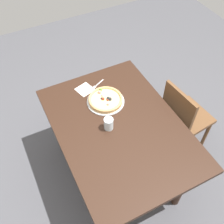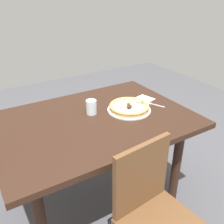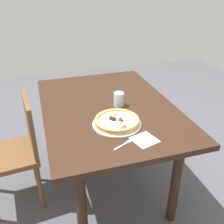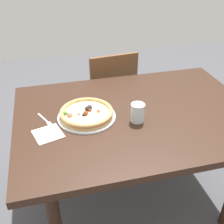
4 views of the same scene
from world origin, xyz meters
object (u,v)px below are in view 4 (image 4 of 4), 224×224
Objects in this scene: chair_near at (109,95)px; fork at (46,121)px; plate at (87,117)px; pizza at (86,113)px; drinking_glass at (138,113)px; napkin at (48,134)px; dining_table at (136,126)px.

fork is at bearing -133.63° from chair_near.
plate is (0.30, 0.69, 0.27)m from chair_near.
fork is at bearing -4.19° from pizza.
chair_near is at bearing -92.21° from drinking_glass.
drinking_glass is 0.50m from napkin.
dining_table is at bearing -96.22° from chair_near.
drinking_glass is 0.77× the size of napkin.
chair_near is at bearing -113.49° from pizza.
plate is 3.09× the size of drinking_glass.
chair_near is at bearing 116.82° from fork.
pizza is (0.29, -0.02, 0.13)m from dining_table.
plate is 1.09× the size of pizza.
pizza is at bearing -4.11° from dining_table.
chair_near is (-0.01, -0.71, -0.17)m from dining_table.
drinking_glass is at bearing -97.90° from chair_near.
plate is 0.23m from fork.
pizza is 2.83× the size of drinking_glass.
drinking_glass reaches higher than pizza.
dining_table is 4.23× the size of plate.
plate reaches higher than fork.
dining_table is at bearing -170.68° from napkin.
pizza is at bearing -9.51° from plate.
plate is 2.12× the size of fork.
chair_near is 2.93× the size of pizza.
pizza reaches higher than dining_table.
napkin is at bearing 0.38° from drinking_glass.
plate is at bearing -154.73° from napkin.
dining_table is at bearing 60.62° from fork.
fork is 0.12m from napkin.
drinking_glass reaches higher than dining_table.
chair_near is 0.86m from drinking_glass.
pizza is 0.25m from napkin.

